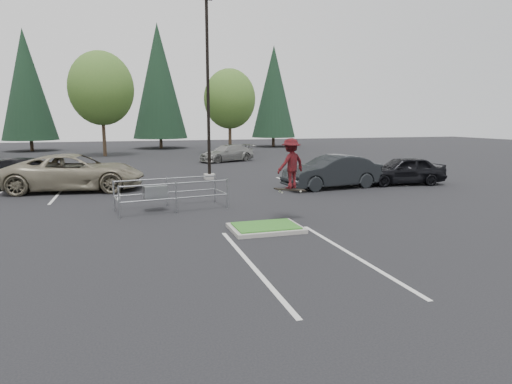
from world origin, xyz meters
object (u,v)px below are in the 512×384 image
object	(u,v)px
light_pole	(208,99)
decid_c	(229,101)
conif_a	(27,85)
car_l_black	(31,173)
car_r_charc	(332,172)
conif_b	(159,81)
car_r_black	(403,170)
conif_c	(274,92)
car_far_silver	(228,153)
car_l_tan	(75,172)
cart_corral	(159,192)
decid_b	(101,91)
skateboarder	(290,164)

from	to	relation	value
light_pole	decid_c	xyz separation A→B (m)	(5.49, 17.83, 0.69)
conif_a	car_l_black	xyz separation A→B (m)	(5.27, -28.50, -6.34)
car_l_black	car_r_charc	distance (m)	15.24
conif_b	car_r_black	size ratio (longest dim) A/B	3.28
conif_c	car_far_silver	bearing A→B (deg)	-119.91
car_l_tan	car_far_silver	bearing A→B (deg)	-34.08
car_l_black	car_far_silver	size ratio (longest dim) A/B	1.10
light_pole	car_r_charc	size ratio (longest dim) A/B	2.02
cart_corral	conif_b	bearing A→B (deg)	77.14
decid_b	car_r_charc	xyz separation A→B (m)	(11.83, -23.53, -5.22)
conif_c	conif_b	bearing A→B (deg)	175.91
decid_b	conif_b	distance (m)	11.78
light_pole	conif_b	xyz separation A→B (m)	(-0.50, 28.50, 3.29)
decid_c	conif_b	distance (m)	12.51
car_r_charc	car_r_black	distance (m)	4.18
light_pole	conif_a	size ratio (longest dim) A/B	0.78
decid_b	skateboarder	size ratio (longest dim) A/B	5.26
decid_c	car_far_silver	size ratio (longest dim) A/B	1.75
car_r_black	decid_c	bearing A→B (deg)	-162.55
conif_a	car_r_charc	distance (m)	39.00
decid_c	conif_a	world-z (taller)	conif_a
conif_b	cart_corral	bearing A→B (deg)	-94.63
conif_c	car_far_silver	world-z (taller)	conif_c
car_l_black	skateboarder	bearing A→B (deg)	-137.39
decid_b	conif_b	xyz separation A→B (m)	(6.01, 9.97, 1.81)
car_r_black	light_pole	bearing A→B (deg)	-110.27
conif_c	cart_corral	world-z (taller)	conif_c
conif_c	car_far_silver	size ratio (longest dim) A/B	2.61
car_far_silver	cart_corral	bearing A→B (deg)	-43.34
skateboarder	car_l_black	size ratio (longest dim) A/B	0.35
decid_c	light_pole	bearing A→B (deg)	-107.11
conif_c	car_r_charc	bearing A→B (deg)	-104.12
conif_a	light_pole	bearing A→B (deg)	-62.62
conif_c	skateboarder	distance (m)	40.87
decid_c	car_r_charc	world-z (taller)	decid_c
decid_b	conif_a	xyz separation A→B (m)	(-7.99, 9.47, 1.05)
conif_a	car_l_black	bearing A→B (deg)	-79.53
light_pole	conif_b	size ratio (longest dim) A/B	0.70
decid_b	conif_b	world-z (taller)	conif_b
cart_corral	skateboarder	bearing A→B (deg)	-43.42
decid_b	decid_c	bearing A→B (deg)	-3.34
car_far_silver	car_l_black	bearing A→B (deg)	-72.80
decid_b	decid_c	distance (m)	12.05
car_l_tan	car_l_black	bearing A→B (deg)	62.23
cart_corral	decid_b	bearing A→B (deg)	88.30
skateboarder	conif_c	bearing A→B (deg)	-130.65
decid_c	conif_b	xyz separation A→B (m)	(-5.99, 10.67, 2.59)
car_l_tan	car_r_charc	distance (m)	12.67
light_pole	decid_c	world-z (taller)	light_pole
decid_c	conif_c	distance (m)	12.65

